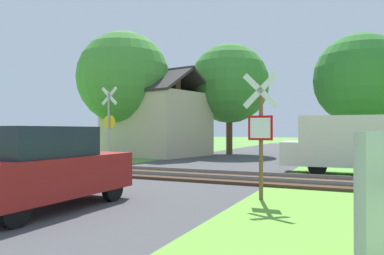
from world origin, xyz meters
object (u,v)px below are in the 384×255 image
at_px(tree_right, 360,79).
at_px(tree_center, 229,84).
at_px(tree_left, 123,78).
at_px(house, 156,122).
at_px(stop_sign_near, 261,129).
at_px(mail_truck, 353,142).
at_px(crossing_sign_far, 109,121).
at_px(parked_car, 45,168).

xyz_separation_m(tree_right, tree_center, (-8.42, 0.66, 0.24)).
distance_m(tree_right, tree_left, 14.68).
bearing_deg(house, stop_sign_near, -38.98).
relative_size(house, tree_left, 0.90).
bearing_deg(tree_left, mail_truck, -19.76).
height_order(stop_sign_near, mail_truck, stop_sign_near).
xyz_separation_m(house, tree_right, (12.47, 2.59, 2.52)).
height_order(house, mail_truck, house).
height_order(crossing_sign_far, tree_center, tree_center).
xyz_separation_m(stop_sign_near, parked_car, (-3.93, -3.01, -0.83)).
bearing_deg(house, tree_left, -127.60).
relative_size(stop_sign_near, tree_center, 0.40).
bearing_deg(mail_truck, house, 59.86).
distance_m(crossing_sign_far, tree_left, 7.26).
distance_m(tree_right, mail_truck, 9.63).
relative_size(house, mail_truck, 1.46).
relative_size(tree_center, parked_car, 1.92).
height_order(tree_center, mail_truck, tree_center).
xyz_separation_m(house, parked_car, (6.34, -15.83, -1.31)).
relative_size(tree_right, parked_car, 1.85).
distance_m(tree_left, parked_car, 17.03).
bearing_deg(stop_sign_near, crossing_sign_far, -33.57).
xyz_separation_m(mail_truck, parked_car, (-5.89, -9.44, -0.34)).
height_order(house, parked_car, house).
height_order(crossing_sign_far, parked_car, crossing_sign_far).
bearing_deg(parked_car, mail_truck, 59.33).
distance_m(mail_truck, parked_car, 11.13).
bearing_deg(tree_right, stop_sign_near, -98.12).
bearing_deg(parked_car, stop_sign_near, 38.76).
relative_size(stop_sign_near, parked_car, 0.77).
height_order(house, tree_left, tree_left).
xyz_separation_m(tree_center, tree_left, (-5.71, -4.64, 0.14)).
relative_size(crossing_sign_far, tree_right, 0.50).
bearing_deg(tree_left, house, 40.08).
bearing_deg(tree_left, stop_sign_near, -43.76).
bearing_deg(tree_right, parked_car, -108.39).
bearing_deg(tree_center, crossing_sign_far, -103.51).
bearing_deg(mail_truck, parked_car, 145.47).
relative_size(house, tree_center, 0.94).
bearing_deg(tree_left, tree_right, 15.76).
distance_m(stop_sign_near, mail_truck, 6.74).
relative_size(tree_center, tree_left, 0.95).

